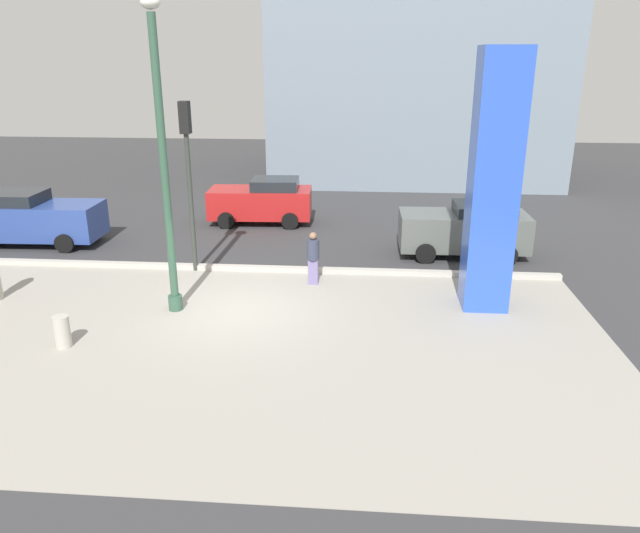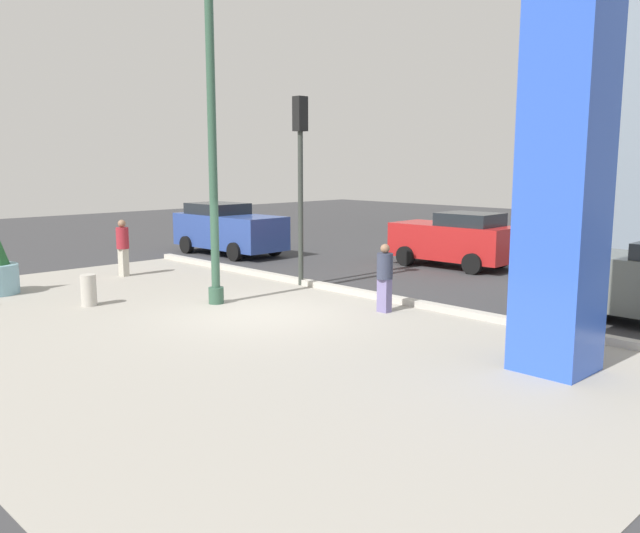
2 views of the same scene
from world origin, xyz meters
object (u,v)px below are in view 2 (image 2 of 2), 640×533
car_far_lane (455,239)px  pedestrian_on_sidewalk (385,275)px  traffic_light_far_side (301,160)px  car_curb_east (228,229)px  concrete_bollard (89,290)px  lamp_post (212,148)px  pedestrian_crossing (123,245)px  art_pillar_blue (565,169)px

car_far_lane → pedestrian_on_sidewalk: car_far_lane is taller
traffic_light_far_side → car_curb_east: (-6.35, 2.26, -2.45)m
concrete_bollard → lamp_post: bearing=50.4°
car_curb_east → pedestrian_crossing: size_ratio=2.73×
car_far_lane → pedestrian_crossing: bearing=-124.5°
traffic_light_far_side → car_curb_east: traffic_light_far_side is taller
pedestrian_crossing → art_pillar_blue: bearing=3.0°
traffic_light_far_side → car_far_lane: bearing=79.0°
car_far_lane → concrete_bollard: bearing=-103.5°
car_curb_east → pedestrian_on_sidewalk: car_curb_east is taller
car_far_lane → lamp_post: bearing=-95.0°
art_pillar_blue → car_curb_east: bearing=163.5°
pedestrian_on_sidewalk → car_far_lane: bearing=111.6°
lamp_post → concrete_bollard: (-1.88, -2.28, -3.28)m
traffic_light_far_side → pedestrian_on_sidewalk: (3.72, -0.89, -2.53)m
traffic_light_far_side → car_far_lane: traffic_light_far_side is taller
car_far_lane → art_pillar_blue: bearing=-47.2°
traffic_light_far_side → car_curb_east: size_ratio=1.10×
car_far_lane → car_curb_east: car_curb_east is taller
car_curb_east → concrete_bollard: bearing=-57.7°
lamp_post → concrete_bollard: bearing=-129.6°
car_curb_east → pedestrian_crossing: bearing=-71.9°
pedestrian_crossing → car_curb_east: bearing=108.1°
concrete_bollard → traffic_light_far_side: 6.32m
traffic_light_far_side → car_far_lane: 6.32m
art_pillar_blue → car_far_lane: art_pillar_blue is taller
lamp_post → traffic_light_far_side: 3.09m
traffic_light_far_side → car_far_lane: (1.11, 5.69, -2.49)m
art_pillar_blue → car_far_lane: (-7.21, 7.78, -2.35)m
lamp_post → concrete_bollard: size_ratio=9.98×
lamp_post → car_far_lane: (0.77, 8.76, -2.77)m
concrete_bollard → art_pillar_blue: bearing=18.3°
art_pillar_blue → car_far_lane: bearing=132.8°
concrete_bollard → car_curb_east: size_ratio=0.16×
lamp_post → art_pillar_blue: (7.98, 0.98, -0.41)m
lamp_post → car_curb_east: lamp_post is taller
lamp_post → concrete_bollard: 4.42m
concrete_bollard → pedestrian_crossing: 4.11m
art_pillar_blue → traffic_light_far_side: bearing=165.9°
art_pillar_blue → pedestrian_on_sidewalk: bearing=165.4°
car_far_lane → pedestrian_on_sidewalk: bearing=-68.4°
car_far_lane → pedestrian_crossing: size_ratio=2.40×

